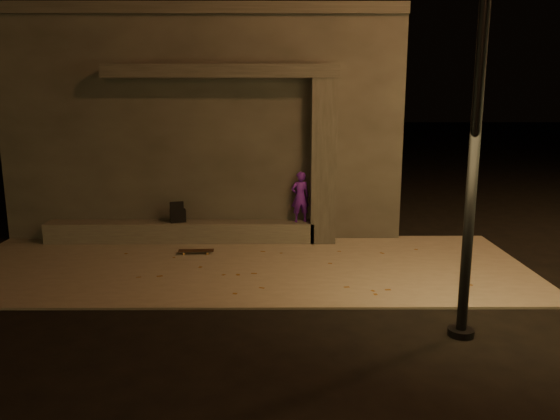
{
  "coord_description": "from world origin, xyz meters",
  "views": [
    {
      "loc": [
        0.68,
        -8.2,
        3.28
      ],
      "look_at": [
        0.74,
        2.0,
        1.13
      ],
      "focal_mm": 35.0,
      "sensor_mm": 36.0,
      "label": 1
    }
  ],
  "objects_px": {
    "skateboarder": "(300,197)",
    "street_lamp_0": "(484,12)",
    "backpack": "(178,215)",
    "skateboard": "(196,251)",
    "column": "(323,162)"
  },
  "relations": [
    {
      "from": "backpack",
      "to": "skateboard",
      "type": "bearing_deg",
      "value": -77.96
    },
    {
      "from": "skateboarder",
      "to": "street_lamp_0",
      "type": "distance_m",
      "value": 6.21
    },
    {
      "from": "skateboarder",
      "to": "skateboard",
      "type": "relative_size",
      "value": 1.54
    },
    {
      "from": "column",
      "to": "skateboard",
      "type": "height_order",
      "value": "column"
    },
    {
      "from": "backpack",
      "to": "skateboard",
      "type": "distance_m",
      "value": 1.27
    },
    {
      "from": "column",
      "to": "skateboarder",
      "type": "bearing_deg",
      "value": 180.0
    },
    {
      "from": "backpack",
      "to": "column",
      "type": "bearing_deg",
      "value": -16.02
    },
    {
      "from": "column",
      "to": "backpack",
      "type": "xyz_separation_m",
      "value": [
        -3.25,
        -0.0,
        -1.18
      ]
    },
    {
      "from": "street_lamp_0",
      "to": "skateboarder",
      "type": "bearing_deg",
      "value": 112.68
    },
    {
      "from": "column",
      "to": "skateboard",
      "type": "bearing_deg",
      "value": -159.58
    },
    {
      "from": "backpack",
      "to": "street_lamp_0",
      "type": "relative_size",
      "value": 0.06
    },
    {
      "from": "skateboarder",
      "to": "street_lamp_0",
      "type": "xyz_separation_m",
      "value": [
        2.04,
        -4.89,
        3.23
      ]
    },
    {
      "from": "column",
      "to": "backpack",
      "type": "distance_m",
      "value": 3.45
    },
    {
      "from": "street_lamp_0",
      "to": "skateboard",
      "type": "bearing_deg",
      "value": 137.59
    },
    {
      "from": "backpack",
      "to": "skateboard",
      "type": "xyz_separation_m",
      "value": [
        0.54,
        -1.01,
        -0.55
      ]
    }
  ]
}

